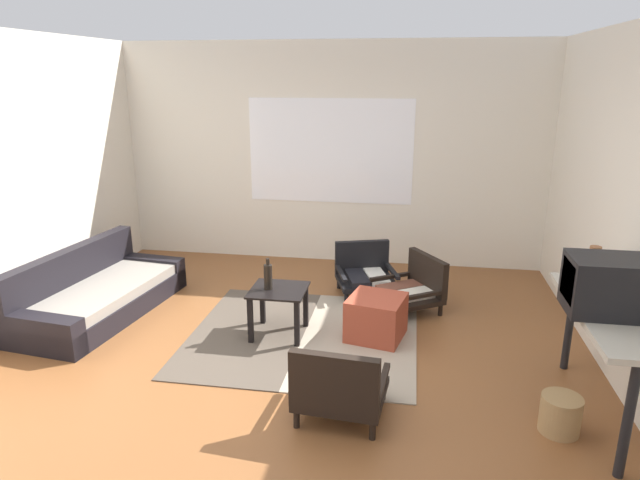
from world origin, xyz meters
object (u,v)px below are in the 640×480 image
(couch, at_px, (97,295))
(console_shelf, at_px, (601,323))
(armchair_corner, at_px, (414,287))
(wicker_basket, at_px, (560,414))
(glass_bottle, at_px, (268,276))
(armchair_striped_foreground, at_px, (339,388))
(clay_vase, at_px, (592,275))
(ottoman_orange, at_px, (376,318))
(armchair_by_window, at_px, (365,272))
(crt_television, at_px, (609,286))
(coffee_table, at_px, (279,300))

(couch, bearing_deg, console_shelf, -13.33)
(armchair_corner, height_order, wicker_basket, armchair_corner)
(glass_bottle, bearing_deg, armchair_striped_foreground, -56.27)
(wicker_basket, bearing_deg, clay_vase, 65.95)
(wicker_basket, bearing_deg, armchair_corner, 117.09)
(console_shelf, distance_m, wicker_basket, 0.67)
(couch, relative_size, console_shelf, 1.36)
(wicker_basket, bearing_deg, ottoman_orange, 137.85)
(ottoman_orange, distance_m, wicker_basket, 1.77)
(armchair_by_window, distance_m, crt_television, 2.82)
(ottoman_orange, bearing_deg, clay_vase, -22.08)
(couch, height_order, console_shelf, console_shelf)
(couch, bearing_deg, glass_bottle, -5.77)
(armchair_by_window, height_order, ottoman_orange, armchair_by_window)
(ottoman_orange, xyz_separation_m, console_shelf, (1.56, -0.94, 0.50))
(armchair_by_window, relative_size, wicker_basket, 2.77)
(armchair_striped_foreground, distance_m, ottoman_orange, 1.31)
(coffee_table, bearing_deg, armchair_striped_foreground, -59.55)
(console_shelf, bearing_deg, glass_bottle, 161.52)
(crt_television, xyz_separation_m, wicker_basket, (-0.24, -0.20, -0.86))
(couch, bearing_deg, armchair_by_window, 21.16)
(armchair_by_window, distance_m, ottoman_orange, 1.11)
(armchair_by_window, xyz_separation_m, wicker_basket, (1.51, -2.28, -0.11))
(console_shelf, relative_size, glass_bottle, 4.92)
(armchair_by_window, bearing_deg, clay_vase, -44.39)
(armchair_striped_foreground, height_order, crt_television, crt_television)
(armchair_by_window, xyz_separation_m, armchair_striped_foreground, (0.04, -2.39, 0.01))
(armchair_corner, relative_size, console_shelf, 0.57)
(armchair_corner, xyz_separation_m, glass_bottle, (-1.30, -0.83, 0.34))
(couch, xyz_separation_m, coffee_table, (1.90, -0.17, 0.14))
(console_shelf, height_order, glass_bottle, console_shelf)
(ottoman_orange, relative_size, clay_vase, 1.38)
(armchair_corner, bearing_deg, armchair_by_window, 146.07)
(coffee_table, bearing_deg, armchair_by_window, 59.85)
(ottoman_orange, bearing_deg, armchair_by_window, 100.40)
(crt_television, bearing_deg, ottoman_orange, 147.55)
(clay_vase, bearing_deg, armchair_striped_foreground, -158.74)
(armchair_striped_foreground, xyz_separation_m, ottoman_orange, (0.16, 1.30, -0.05))
(clay_vase, xyz_separation_m, glass_bottle, (-2.53, 0.54, -0.36))
(glass_bottle, bearing_deg, armchair_corner, 32.49)
(coffee_table, height_order, clay_vase, clay_vase)
(coffee_table, bearing_deg, ottoman_orange, 5.44)
(coffee_table, distance_m, crt_television, 2.68)
(armchair_corner, xyz_separation_m, clay_vase, (1.23, -1.37, 0.69))
(armchair_by_window, height_order, wicker_basket, armchair_by_window)
(armchair_corner, relative_size, wicker_basket, 3.03)
(console_shelf, distance_m, glass_bottle, 2.67)
(coffee_table, relative_size, armchair_corner, 0.62)
(coffee_table, height_order, glass_bottle, glass_bottle)
(clay_vase, bearing_deg, console_shelf, -90.00)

